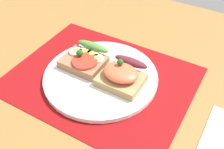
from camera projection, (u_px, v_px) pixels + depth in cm
name	position (u px, v px, depth cm)	size (l,w,h in cm)	color
ground_plane	(101.00, 84.00, 64.29)	(120.00, 90.00, 3.20)	olive
placemat	(101.00, 79.00, 63.11)	(40.89, 32.28, 0.30)	maroon
plate	(101.00, 77.00, 62.63)	(26.16, 26.16, 1.11)	white
sandwich_egg_tomato	(85.00, 59.00, 64.11)	(9.80, 9.22, 4.19)	#926747
sandwich_salmon	(122.00, 74.00, 59.40)	(9.61, 9.21, 5.64)	#A38656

